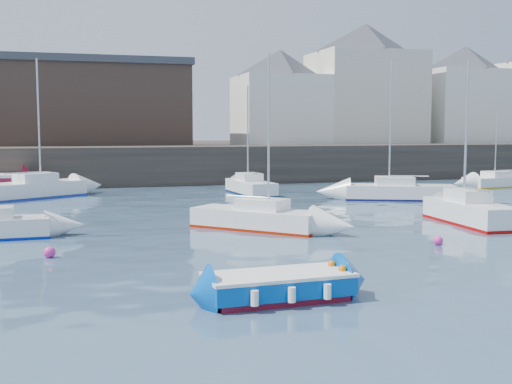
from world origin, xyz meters
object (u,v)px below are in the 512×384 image
object	(u,v)px
sailboat_c	(470,212)
blue_dinghy	(279,285)
sailboat_g	(500,181)
buoy_near	(50,258)
sailboat_b	(257,218)
buoy_mid	(438,245)
sailboat_f	(250,187)
sailboat_h	(32,189)
sailboat_d	(399,191)
buoy_far	(284,216)

from	to	relation	value
sailboat_c	blue_dinghy	bearing A→B (deg)	-141.42
sailboat_g	buoy_near	xyz separation A→B (m)	(-32.18, -18.56, -0.44)
sailboat_b	buoy_mid	xyz separation A→B (m)	(5.52, -5.61, -0.50)
buoy_near	buoy_mid	size ratio (longest dim) A/B	1.11
sailboat_f	sailboat_g	size ratio (longest dim) A/B	0.95
sailboat_c	sailboat_f	bearing A→B (deg)	110.78
blue_dinghy	sailboat_h	bearing A→B (deg)	105.00
blue_dinghy	sailboat_f	bearing A→B (deg)	75.70
sailboat_f	buoy_near	world-z (taller)	sailboat_f
sailboat_d	buoy_near	bearing A→B (deg)	-148.01
buoy_mid	buoy_far	distance (m)	9.86
sailboat_h	buoy_mid	bearing A→B (deg)	-54.20
sailboat_g	sailboat_h	xyz separation A→B (m)	(-33.76, 1.60, 0.14)
sailboat_h	buoy_near	size ratio (longest dim) A/B	21.95
sailboat_c	sailboat_h	distance (m)	26.64
sailboat_g	blue_dinghy	bearing A→B (deg)	-135.38
blue_dinghy	sailboat_f	distance (m)	26.91
sailboat_h	buoy_mid	size ratio (longest dim) A/B	24.29
sailboat_c	sailboat_h	world-z (taller)	sailboat_h
sailboat_b	sailboat_h	bearing A→B (deg)	122.21
blue_dinghy	sailboat_d	bearing A→B (deg)	54.15
sailboat_b	blue_dinghy	bearing A→B (deg)	-103.80
blue_dinghy	sailboat_h	world-z (taller)	sailboat_h
sailboat_g	buoy_far	distance (m)	23.66
buoy_near	buoy_far	bearing A→B (deg)	34.83
sailboat_g	buoy_near	world-z (taller)	sailboat_g
sailboat_d	buoy_mid	distance (m)	15.71
sailboat_h	buoy_near	bearing A→B (deg)	-85.51
sailboat_d	buoy_near	world-z (taller)	sailboat_d
sailboat_c	buoy_near	distance (m)	18.71
sailboat_b	sailboat_g	size ratio (longest dim) A/B	0.99
sailboat_f	buoy_mid	xyz separation A→B (m)	(1.69, -20.26, -0.51)
sailboat_c	buoy_mid	size ratio (longest dim) A/B	20.80
buoy_mid	buoy_near	bearing A→B (deg)	173.37
sailboat_c	sailboat_g	size ratio (longest dim) A/B	0.98
buoy_far	sailboat_f	bearing A→B (deg)	83.09
blue_dinghy	sailboat_f	xyz separation A→B (m)	(6.64, 26.07, 0.11)
sailboat_c	sailboat_f	distance (m)	17.06
blue_dinghy	sailboat_g	world-z (taller)	sailboat_g
sailboat_h	buoy_mid	world-z (taller)	sailboat_h
buoy_near	sailboat_h	bearing A→B (deg)	94.49
buoy_far	blue_dinghy	bearing A→B (deg)	-109.31
sailboat_d	buoy_far	distance (m)	10.55
sailboat_b	sailboat_f	world-z (taller)	sailboat_b
buoy_near	buoy_mid	world-z (taller)	buoy_near
sailboat_c	sailboat_d	size ratio (longest dim) A/B	0.88
sailboat_c	sailboat_g	distance (m)	20.96
buoy_near	buoy_far	world-z (taller)	buoy_near
sailboat_b	sailboat_c	size ratio (longest dim) A/B	1.01
sailboat_h	sailboat_b	bearing A→B (deg)	-57.79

